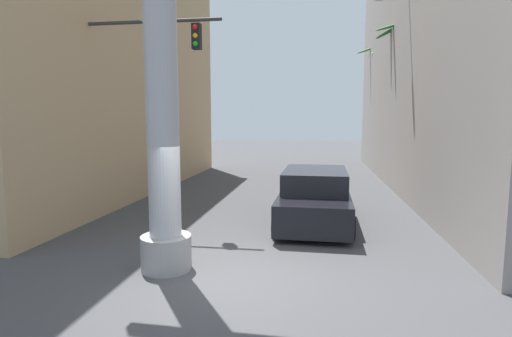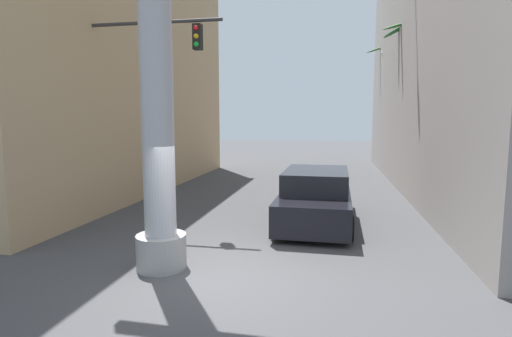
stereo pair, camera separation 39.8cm
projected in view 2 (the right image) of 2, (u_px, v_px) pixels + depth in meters
The scene contains 13 objects.
ground_plane at pixel (283, 189), 17.41m from camera, with size 84.50×84.50×0.00m, color #424244.
building_left at pixel (71, 53), 17.24m from camera, with size 8.52×17.26×11.76m.
building_right at pixel (509, 33), 16.47m from camera, with size 8.64×23.59×13.16m.
street_lamp at pixel (429, 76), 14.68m from camera, with size 2.32×0.28×7.76m.
traffic_light_mast at pixel (114, 82), 11.81m from camera, with size 4.89×0.32×5.87m.
car_lead at pixel (316, 197), 11.77m from camera, with size 2.13×5.06×1.56m.
palm_tree_far_right at pixel (391, 93), 25.50m from camera, with size 3.16×2.97×7.86m.
palm_tree_near_right at pixel (473, 12), 10.96m from camera, with size 2.96×2.98×9.55m.
palm_tree_mid_right at pixel (413, 86), 17.82m from camera, with size 2.89×2.76×7.43m.
palm_tree_near_left at pixel (12, 82), 10.48m from camera, with size 2.51×2.48×6.22m.
pedestrian_mid_right at pixel (414, 175), 14.70m from camera, with size 0.46×0.46×1.69m.
pedestrian_curb_left at pixel (58, 194), 10.99m from camera, with size 0.47×0.47×1.70m.
fire_hydrant at pixel (474, 240), 8.88m from camera, with size 0.22×0.22×0.72m.
Camera 2 is at (2.07, -7.09, 3.01)m, focal length 28.00 mm.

